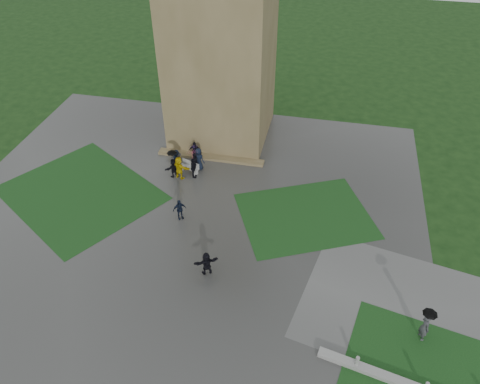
% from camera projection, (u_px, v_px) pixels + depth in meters
% --- Properties ---
extents(ground, '(120.00, 120.00, 0.00)m').
position_uv_depth(ground, '(170.00, 247.00, 31.16)').
color(ground, black).
extents(plaza, '(34.00, 34.00, 0.02)m').
position_uv_depth(plaza, '(179.00, 227.00, 32.68)').
color(plaza, '#343432').
rests_on(plaza, ground).
extents(lawn_inset_left, '(14.10, 13.46, 0.01)m').
position_uv_depth(lawn_inset_left, '(81.00, 193.00, 35.57)').
color(lawn_inset_left, '#133614').
rests_on(lawn_inset_left, plaza).
extents(lawn_inset_right, '(11.12, 10.15, 0.01)m').
position_uv_depth(lawn_inset_right, '(305.00, 216.00, 33.58)').
color(lawn_inset_right, '#133614').
rests_on(lawn_inset_right, plaza).
extents(tower, '(8.00, 8.00, 18.00)m').
position_uv_depth(tower, '(221.00, 34.00, 36.95)').
color(tower, brown).
rests_on(tower, ground).
extents(tower_plinth, '(9.00, 0.80, 0.22)m').
position_uv_depth(tower_plinth, '(211.00, 157.00, 39.16)').
color(tower_plinth, brown).
rests_on(tower_plinth, plaza).
extents(bench, '(1.72, 1.06, 0.95)m').
position_uv_depth(bench, '(190.00, 167.00, 37.42)').
color(bench, '#ACACA8').
rests_on(bench, plaza).
extents(visitor_cluster, '(2.85, 3.66, 2.53)m').
position_uv_depth(visitor_cluster, '(186.00, 161.00, 36.98)').
color(visitor_cluster, black).
rests_on(visitor_cluster, plaza).
extents(pedestrian_mid, '(1.10, 1.01, 1.64)m').
position_uv_depth(pedestrian_mid, '(180.00, 209.00, 32.87)').
color(pedestrian_mid, black).
rests_on(pedestrian_mid, plaza).
extents(pedestrian_near, '(1.63, 1.26, 1.68)m').
position_uv_depth(pedestrian_near, '(207.00, 263.00, 28.87)').
color(pedestrian_near, black).
rests_on(pedestrian_near, plaza).
extents(pedestrian_path, '(0.76, 0.80, 2.31)m').
position_uv_depth(pedestrian_path, '(427.00, 322.00, 24.90)').
color(pedestrian_path, '#3E3E43').
rests_on(pedestrian_path, path).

